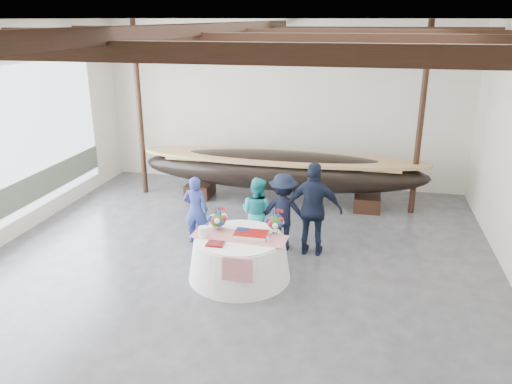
# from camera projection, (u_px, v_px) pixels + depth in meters

# --- Properties ---
(floor) EXTENTS (10.00, 12.00, 0.01)m
(floor) POSITION_uv_depth(u_px,v_px,m) (225.00, 285.00, 8.93)
(floor) COLOR #3D3D42
(floor) RESTS_ON ground
(wall_back) EXTENTS (10.00, 0.02, 4.50)m
(wall_back) POSITION_uv_depth(u_px,v_px,m) (283.00, 105.00, 13.71)
(wall_back) COLOR silver
(wall_back) RESTS_ON ground
(ceiling) EXTENTS (10.00, 12.00, 0.01)m
(ceiling) POSITION_uv_depth(u_px,v_px,m) (219.00, 19.00, 7.44)
(ceiling) COLOR white
(ceiling) RESTS_ON wall_back
(pavilion_structure) EXTENTS (9.80, 11.76, 4.50)m
(pavilion_structure) POSITION_uv_depth(u_px,v_px,m) (233.00, 51.00, 8.31)
(pavilion_structure) COLOR black
(pavilion_structure) RESTS_ON ground
(open_bay) EXTENTS (0.03, 7.00, 3.20)m
(open_bay) POSITION_uv_depth(u_px,v_px,m) (5.00, 156.00, 10.25)
(open_bay) COLOR silver
(open_bay) RESTS_ON ground
(longboat_display) EXTENTS (7.28, 1.46, 1.37)m
(longboat_display) POSITION_uv_depth(u_px,v_px,m) (281.00, 170.00, 12.63)
(longboat_display) COLOR black
(longboat_display) RESTS_ON ground
(banquet_table) EXTENTS (1.87, 1.87, 0.80)m
(banquet_table) POSITION_uv_depth(u_px,v_px,m) (240.00, 257.00, 9.10)
(banquet_table) COLOR white
(banquet_table) RESTS_ON ground
(tabletop_items) EXTENTS (1.76, 1.00, 0.40)m
(tabletop_items) POSITION_uv_depth(u_px,v_px,m) (242.00, 225.00, 9.07)
(tabletop_items) COLOR red
(tabletop_items) RESTS_ON banquet_table
(guest_woman_blue) EXTENTS (0.55, 0.37, 1.46)m
(guest_woman_blue) POSITION_uv_depth(u_px,v_px,m) (196.00, 210.00, 10.40)
(guest_woman_blue) COLOR navy
(guest_woman_blue) RESTS_ON ground
(guest_woman_teal) EXTENTS (0.89, 0.80, 1.50)m
(guest_woman_teal) POSITION_uv_depth(u_px,v_px,m) (257.00, 213.00, 10.20)
(guest_woman_teal) COLOR teal
(guest_woman_teal) RESTS_ON ground
(guest_man_left) EXTENTS (1.09, 0.70, 1.61)m
(guest_man_left) POSITION_uv_depth(u_px,v_px,m) (283.00, 212.00, 10.10)
(guest_man_left) COLOR black
(guest_man_left) RESTS_ON ground
(guest_man_right) EXTENTS (1.13, 0.49, 1.91)m
(guest_man_right) POSITION_uv_depth(u_px,v_px,m) (314.00, 209.00, 9.81)
(guest_man_right) COLOR black
(guest_man_right) RESTS_ON ground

